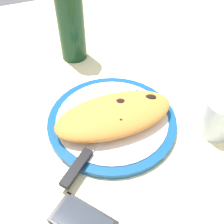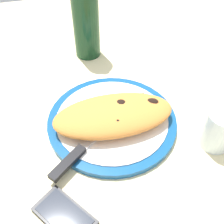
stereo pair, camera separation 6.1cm
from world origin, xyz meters
The scene contains 8 objects.
ground_plane centered at (0.00, 0.00, -1.50)cm, with size 150.00×150.00×3.00cm, color beige.
plate centered at (0.00, 0.00, 0.84)cm, with size 30.59×30.59×1.75cm.
calzone centered at (-0.49, 1.33, 4.13)cm, with size 28.03×14.25×4.77cm.
fork centered at (-0.11, -5.27, 1.95)cm, with size 17.25×4.15×0.40cm.
knife centered at (9.14, 7.95, 2.23)cm, with size 19.49×16.48×1.20cm.
smartphone centered at (13.99, 20.01, 0.56)cm, with size 11.68×12.75×1.16cm.
water_glass centered at (-20.54, 11.54, 3.98)cm, with size 6.65×6.65×9.16cm.
wine_bottle centered at (-0.42, -30.14, 11.92)cm, with size 7.71×7.71×28.58cm.
Camera 1 is at (16.37, 39.09, 48.22)cm, focal length 42.69 mm.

